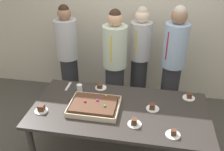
% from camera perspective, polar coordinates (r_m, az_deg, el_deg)
% --- Properties ---
extents(interior_back_panel, '(8.00, 0.12, 3.00)m').
position_cam_1_polar(interior_back_panel, '(3.99, 5.50, 15.35)').
color(interior_back_panel, beige).
rests_on(interior_back_panel, ground_plane).
extents(party_table, '(2.05, 1.01, 0.73)m').
position_cam_1_polar(party_table, '(2.91, 1.75, -8.88)').
color(party_table, '#2D2826').
rests_on(party_table, ground_plane).
extents(sheet_cake, '(0.58, 0.45, 0.10)m').
position_cam_1_polar(sheet_cake, '(2.86, -4.15, -7.04)').
color(sheet_cake, beige).
rests_on(sheet_cake, party_table).
extents(plated_slice_near_left, '(0.15, 0.15, 0.06)m').
position_cam_1_polar(plated_slice_near_left, '(3.23, -2.75, -2.66)').
color(plated_slice_near_left, white).
rests_on(plated_slice_near_left, party_table).
extents(plated_slice_near_right, '(0.15, 0.15, 0.08)m').
position_cam_1_polar(plated_slice_near_right, '(2.88, 9.40, -7.34)').
color(plated_slice_near_right, white).
rests_on(plated_slice_near_right, party_table).
extents(plated_slice_far_left, '(0.15, 0.15, 0.08)m').
position_cam_1_polar(plated_slice_far_left, '(2.93, -16.16, -7.51)').
color(plated_slice_far_left, white).
rests_on(plated_slice_far_left, party_table).
extents(plated_slice_far_right, '(0.15, 0.15, 0.07)m').
position_cam_1_polar(plated_slice_far_right, '(3.17, 17.51, -4.74)').
color(plated_slice_far_right, white).
rests_on(plated_slice_far_right, party_table).
extents(plated_slice_center_front, '(0.15, 0.15, 0.08)m').
position_cam_1_polar(plated_slice_center_front, '(2.65, 5.22, -10.90)').
color(plated_slice_center_front, white).
rests_on(plated_slice_center_front, party_table).
extents(plated_slice_center_back, '(0.15, 0.15, 0.07)m').
position_cam_1_polar(plated_slice_center_back, '(2.59, 14.07, -13.01)').
color(plated_slice_center_back, white).
rests_on(plated_slice_center_back, party_table).
extents(drink_cup_nearest, '(0.07, 0.07, 0.10)m').
position_cam_1_polar(drink_cup_nearest, '(3.17, -7.57, -2.93)').
color(drink_cup_nearest, white).
rests_on(drink_cup_nearest, party_table).
extents(cake_server_utensil, '(0.03, 0.20, 0.01)m').
position_cam_1_polar(cake_server_utensil, '(3.32, -10.18, -2.51)').
color(cake_server_utensil, silver).
rests_on(cake_server_utensil, party_table).
extents(person_serving_front, '(0.35, 0.35, 1.66)m').
position_cam_1_polar(person_serving_front, '(3.57, 0.65, 2.77)').
color(person_serving_front, '#28282D').
rests_on(person_serving_front, ground_plane).
extents(person_green_shirt_behind, '(0.33, 0.33, 1.72)m').
position_cam_1_polar(person_green_shirt_behind, '(3.60, 14.01, 2.86)').
color(person_green_shirt_behind, '#28282D').
rests_on(person_green_shirt_behind, ground_plane).
extents(person_striped_tie_right, '(0.34, 0.34, 1.64)m').
position_cam_1_polar(person_striped_tie_right, '(3.92, -10.20, 4.67)').
color(person_striped_tie_right, '#28282D').
rests_on(person_striped_tie_right, ground_plane).
extents(person_far_right_suit, '(0.32, 0.32, 1.64)m').
position_cam_1_polar(person_far_right_suit, '(3.81, 6.47, 4.31)').
color(person_far_right_suit, '#28282D').
rests_on(person_far_right_suit, ground_plane).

